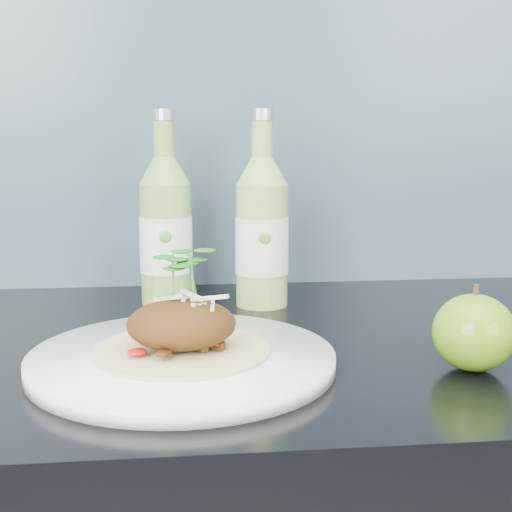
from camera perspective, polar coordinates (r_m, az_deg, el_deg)
The scene contains 6 objects.
subway_backsplash at distance 1.08m, azimuth -1.23°, elevation 16.34°, with size 4.00×0.02×0.70m, color #749EB7.
dinner_plate at distance 0.71m, azimuth -5.93°, elevation -8.26°, with size 0.38×0.38×0.02m.
pork_taco at distance 0.70m, azimuth -5.99°, elevation -5.33°, with size 0.17×0.17×0.10m.
green_apple at distance 0.73m, azimuth 17.04°, elevation -5.87°, with size 0.09×0.09×0.09m.
cider_bottle_left at distance 0.96m, azimuth -7.23°, elevation 1.99°, with size 0.09×0.09×0.26m.
cider_bottle_right at distance 0.94m, azimuth 0.48°, elevation 1.91°, with size 0.09×0.09×0.26m.
Camera 1 is at (-0.10, 0.92, 1.13)m, focal length 50.00 mm.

